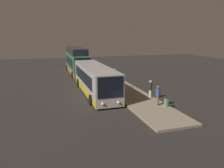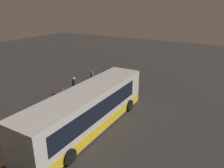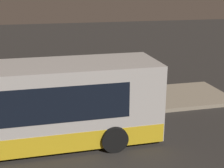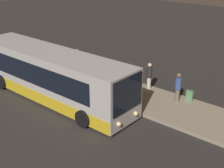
{
  "view_description": "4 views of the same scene",
  "coord_description": "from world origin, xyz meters",
  "views": [
    {
      "loc": [
        21.64,
        -5.14,
        6.29
      ],
      "look_at": [
        3.25,
        0.62,
        1.91
      ],
      "focal_mm": 35.0,
      "sensor_mm": 36.0,
      "label": 1
    },
    {
      "loc": [
        -12.1,
        -8.36,
        8.49
      ],
      "look_at": [
        3.25,
        0.62,
        1.91
      ],
      "focal_mm": 35.0,
      "sensor_mm": 36.0,
      "label": 2
    },
    {
      "loc": [
        0.47,
        -10.81,
        5.59
      ],
      "look_at": [
        3.25,
        0.62,
        1.91
      ],
      "focal_mm": 50.0,
      "sensor_mm": 36.0,
      "label": 3
    },
    {
      "loc": [
        13.09,
        -11.02,
        8.44
      ],
      "look_at": [
        3.25,
        0.62,
        1.91
      ],
      "focal_mm": 50.0,
      "sensor_mm": 36.0,
      "label": 4
    }
  ],
  "objects": [
    {
      "name": "ground",
      "position": [
        0.0,
        0.0,
        0.0
      ],
      "size": [
        80.0,
        80.0,
        0.0
      ],
      "primitive_type": "plane",
      "color": "#2B2826"
    },
    {
      "name": "platform",
      "position": [
        0.0,
        3.37,
        0.09
      ],
      "size": [
        20.0,
        3.53,
        0.19
      ],
      "color": "gray",
      "rests_on": "ground"
    },
    {
      "name": "bus_lead",
      "position": [
        -1.13,
        0.02,
        1.48
      ],
      "size": [
        11.8,
        2.85,
        2.99
      ],
      "color": "#B2ADA8",
      "rests_on": "ground"
    },
    {
      "name": "passenger_boarding",
      "position": [
        2.95,
        4.66,
        1.14
      ],
      "size": [
        0.46,
        0.46,
        1.74
      ],
      "rotation": [
        0.0,
        0.0,
        -2.75
      ],
      "color": "silver",
      "rests_on": "platform"
    },
    {
      "name": "passenger_waiting",
      "position": [
        5.28,
        4.19,
        1.16
      ],
      "size": [
        0.6,
        0.63,
        1.79
      ],
      "rotation": [
        0.0,
        0.0,
        0.71
      ],
      "color": "#6B604C",
      "rests_on": "platform"
    },
    {
      "name": "passenger_with_bags",
      "position": [
        -0.75,
        2.88,
        1.05
      ],
      "size": [
        0.49,
        0.49,
        1.6
      ],
      "rotation": [
        0.0,
        0.0,
        -2.65
      ],
      "color": "silver",
      "rests_on": "platform"
    },
    {
      "name": "suitcase",
      "position": [
        5.82,
        4.73,
        0.52
      ],
      "size": [
        0.4,
        0.2,
        0.9
      ],
      "color": "#598C59",
      "rests_on": "platform"
    },
    {
      "name": "sign_post",
      "position": [
        -1.12,
        2.01,
        1.74
      ],
      "size": [
        0.1,
        0.74,
        2.46
      ],
      "color": "#4C4C51",
      "rests_on": "platform"
    },
    {
      "name": "trash_bin",
      "position": [
        -2.77,
        2.98,
        0.51
      ],
      "size": [
        0.44,
        0.44,
        0.65
      ],
      "color": "#3F3F44",
      "rests_on": "platform"
    }
  ]
}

